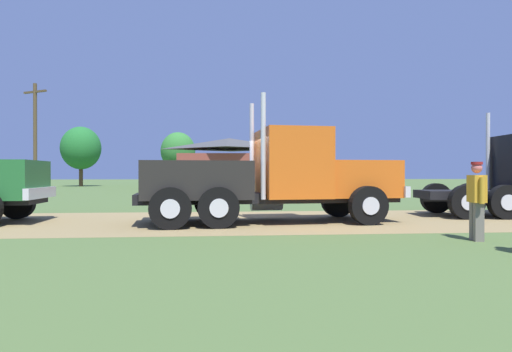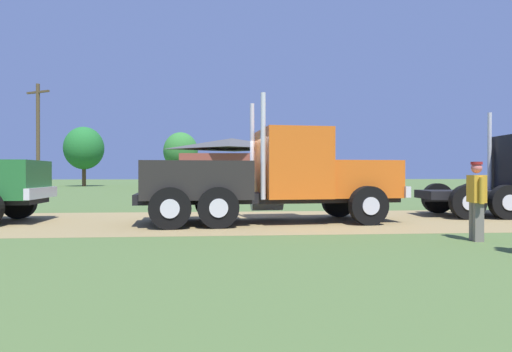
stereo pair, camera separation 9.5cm
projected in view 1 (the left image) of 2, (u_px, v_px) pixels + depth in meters
ground_plane at (260, 221)px, 13.28m from camera, size 200.00×200.00×0.00m
dirt_track at (260, 221)px, 13.28m from camera, size 120.00×6.37×0.01m
truck_foreground_white at (272, 178)px, 12.87m from camera, size 7.96×3.26×3.68m
visitor_by_barrel at (477, 197)px, 9.32m from camera, size 0.35×0.65×1.71m
visitor_far_side at (174, 185)px, 18.82m from camera, size 0.46×0.61×1.76m
shed_building at (229, 164)px, 41.90m from camera, size 10.14×7.20×4.91m
utility_pole_near at (35, 135)px, 31.08m from camera, size 2.00×1.18×7.97m
tree_mid at (81, 148)px, 49.41m from camera, size 4.46×4.46×6.85m
tree_right at (178, 151)px, 50.97m from camera, size 4.06×4.06×6.37m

